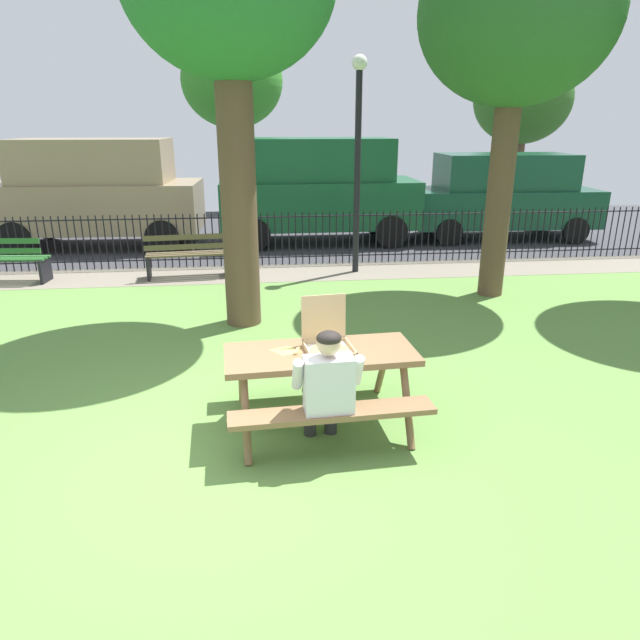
{
  "coord_description": "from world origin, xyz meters",
  "views": [
    {
      "loc": [
        0.44,
        -4.45,
        2.81
      ],
      "look_at": [
        1.08,
        1.45,
        0.75
      ],
      "focal_mm": 31.99,
      "sensor_mm": 36.0,
      "label": 1
    }
  ],
  "objects_px": {
    "adult_at_table": "(327,385)",
    "far_tree_midleft": "(232,82)",
    "pizza_slice_on_table": "(288,350)",
    "far_tree_center": "(522,100)",
    "park_bench_center": "(189,256)",
    "parked_car_right": "(502,194)",
    "picnic_table_foreground": "(321,368)",
    "parked_car_left": "(97,191)",
    "tree_by_fence": "(518,17)",
    "lamp_post_walkway": "(358,144)",
    "pizza_box_open": "(327,340)",
    "parked_car_center": "(319,188)",
    "park_bench_left": "(2,260)"
  },
  "relations": [
    {
      "from": "adult_at_table",
      "to": "parked_car_left",
      "type": "xyz_separation_m",
      "value": [
        -4.25,
        9.51,
        0.65
      ]
    },
    {
      "from": "pizza_slice_on_table",
      "to": "far_tree_center",
      "type": "distance_m",
      "value": 18.11
    },
    {
      "from": "adult_at_table",
      "to": "far_tree_center",
      "type": "relative_size",
      "value": 0.23
    },
    {
      "from": "pizza_slice_on_table",
      "to": "park_bench_center",
      "type": "relative_size",
      "value": 0.17
    },
    {
      "from": "pizza_box_open",
      "to": "pizza_slice_on_table",
      "type": "relative_size",
      "value": 1.81
    },
    {
      "from": "parked_car_right",
      "to": "parked_car_left",
      "type": "bearing_deg",
      "value": -180.0
    },
    {
      "from": "pizza_box_open",
      "to": "lamp_post_walkway",
      "type": "height_order",
      "value": "lamp_post_walkway"
    },
    {
      "from": "far_tree_midleft",
      "to": "far_tree_center",
      "type": "relative_size",
      "value": 1.1
    },
    {
      "from": "pizza_box_open",
      "to": "parked_car_center",
      "type": "height_order",
      "value": "parked_car_center"
    },
    {
      "from": "pizza_slice_on_table",
      "to": "far_tree_center",
      "type": "xyz_separation_m",
      "value": [
        9.09,
        15.42,
        2.75
      ]
    },
    {
      "from": "pizza_box_open",
      "to": "parked_car_left",
      "type": "height_order",
      "value": "parked_car_left"
    },
    {
      "from": "lamp_post_walkway",
      "to": "pizza_slice_on_table",
      "type": "bearing_deg",
      "value": -105.62
    },
    {
      "from": "parked_car_right",
      "to": "park_bench_center",
      "type": "bearing_deg",
      "value": -156.98
    },
    {
      "from": "park_bench_left",
      "to": "parked_car_center",
      "type": "bearing_deg",
      "value": 27.0
    },
    {
      "from": "park_bench_center",
      "to": "picnic_table_foreground",
      "type": "bearing_deg",
      "value": -72.31
    },
    {
      "from": "tree_by_fence",
      "to": "parked_car_center",
      "type": "height_order",
      "value": "tree_by_fence"
    },
    {
      "from": "parked_car_center",
      "to": "parked_car_left",
      "type": "bearing_deg",
      "value": -180.0
    },
    {
      "from": "tree_by_fence",
      "to": "far_tree_midleft",
      "type": "distance_m",
      "value": 12.22
    },
    {
      "from": "parked_car_left",
      "to": "park_bench_center",
      "type": "bearing_deg",
      "value": -52.94
    },
    {
      "from": "tree_by_fence",
      "to": "parked_car_left",
      "type": "xyz_separation_m",
      "value": [
        -7.65,
        4.85,
        -2.98
      ]
    },
    {
      "from": "parked_car_right",
      "to": "lamp_post_walkway",
      "type": "bearing_deg",
      "value": -144.1
    },
    {
      "from": "parked_car_right",
      "to": "far_tree_center",
      "type": "distance_m",
      "value": 7.61
    },
    {
      "from": "pizza_slice_on_table",
      "to": "park_bench_center",
      "type": "bearing_deg",
      "value": 105.06
    },
    {
      "from": "pizza_box_open",
      "to": "park_bench_center",
      "type": "relative_size",
      "value": 0.31
    },
    {
      "from": "adult_at_table",
      "to": "tree_by_fence",
      "type": "xyz_separation_m",
      "value": [
        3.4,
        4.66,
        3.63
      ]
    },
    {
      "from": "adult_at_table",
      "to": "park_bench_center",
      "type": "distance_m",
      "value": 6.62
    },
    {
      "from": "picnic_table_foreground",
      "to": "pizza_slice_on_table",
      "type": "relative_size",
      "value": 6.79
    },
    {
      "from": "far_tree_midleft",
      "to": "far_tree_center",
      "type": "height_order",
      "value": "far_tree_midleft"
    },
    {
      "from": "parked_car_right",
      "to": "far_tree_midleft",
      "type": "relative_size",
      "value": 0.83
    },
    {
      "from": "adult_at_table",
      "to": "far_tree_midleft",
      "type": "bearing_deg",
      "value": 94.42
    },
    {
      "from": "adult_at_table",
      "to": "far_tree_midleft",
      "type": "relative_size",
      "value": 0.21
    },
    {
      "from": "park_bench_left",
      "to": "parked_car_right",
      "type": "bearing_deg",
      "value": 16.27
    },
    {
      "from": "picnic_table_foreground",
      "to": "parked_car_right",
      "type": "distance_m",
      "value": 10.6
    },
    {
      "from": "lamp_post_walkway",
      "to": "parked_car_center",
      "type": "height_order",
      "value": "lamp_post_walkway"
    },
    {
      "from": "far_tree_midleft",
      "to": "park_bench_left",
      "type": "bearing_deg",
      "value": -112.67
    },
    {
      "from": "parked_car_left",
      "to": "parked_car_right",
      "type": "xyz_separation_m",
      "value": [
        9.82,
        0.0,
        -0.21
      ]
    },
    {
      "from": "parked_car_right",
      "to": "adult_at_table",
      "type": "bearing_deg",
      "value": -120.37
    },
    {
      "from": "lamp_post_walkway",
      "to": "parked_car_left",
      "type": "bearing_deg",
      "value": 151.33
    },
    {
      "from": "far_tree_midleft",
      "to": "park_bench_center",
      "type": "bearing_deg",
      "value": -93.76
    },
    {
      "from": "adult_at_table",
      "to": "parked_car_right",
      "type": "xyz_separation_m",
      "value": [
        5.57,
        9.51,
        0.44
      ]
    },
    {
      "from": "parked_car_center",
      "to": "far_tree_center",
      "type": "relative_size",
      "value": 0.93
    },
    {
      "from": "picnic_table_foreground",
      "to": "parked_car_left",
      "type": "xyz_separation_m",
      "value": [
        -4.25,
        9.01,
        0.71
      ]
    },
    {
      "from": "far_tree_midleft",
      "to": "parked_car_left",
      "type": "bearing_deg",
      "value": -115.04
    },
    {
      "from": "lamp_post_walkway",
      "to": "parked_car_left",
      "type": "distance_m",
      "value": 6.47
    },
    {
      "from": "adult_at_table",
      "to": "lamp_post_walkway",
      "type": "distance_m",
      "value": 6.82
    },
    {
      "from": "park_bench_center",
      "to": "parked_car_left",
      "type": "bearing_deg",
      "value": 127.06
    },
    {
      "from": "pizza_slice_on_table",
      "to": "far_tree_center",
      "type": "relative_size",
      "value": 0.05
    },
    {
      "from": "lamp_post_walkway",
      "to": "far_tree_midleft",
      "type": "relative_size",
      "value": 0.71
    },
    {
      "from": "parked_car_right",
      "to": "picnic_table_foreground",
      "type": "bearing_deg",
      "value": -121.74
    },
    {
      "from": "lamp_post_walkway",
      "to": "tree_by_fence",
      "type": "height_order",
      "value": "tree_by_fence"
    }
  ]
}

